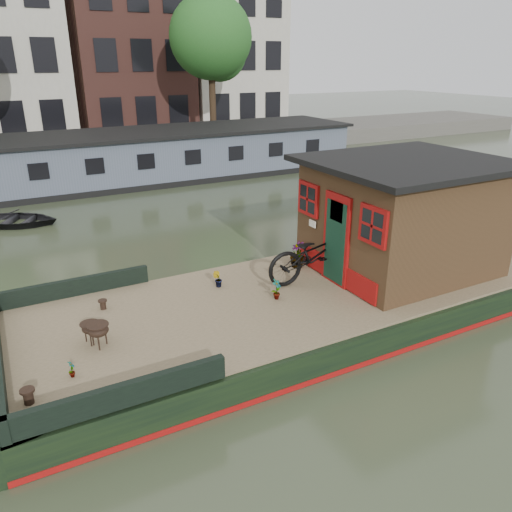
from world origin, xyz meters
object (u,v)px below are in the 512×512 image
dinghy (13,216)px  potted_plant_a (277,289)px  brazier_front (99,335)px  cabin (403,215)px  bicycle (316,253)px  brazier_rear (91,333)px

dinghy → potted_plant_a: bearing=-126.8°
brazier_front → potted_plant_a: bearing=2.2°
cabin → bicycle: size_ratio=1.79×
cabin → potted_plant_a: size_ratio=9.56×
potted_plant_a → brazier_rear: bearing=179.2°
brazier_rear → cabin: bearing=0.5°
potted_plant_a → dinghy: potted_plant_a is taller
bicycle → brazier_rear: bearing=96.2°
cabin → brazier_rear: (-6.72, -0.06, -1.04)m
bicycle → potted_plant_a: (-1.19, -0.43, -0.38)m
brazier_front → dinghy: (-0.71, 9.92, -0.56)m
cabin → brazier_front: cabin is taller
brazier_rear → dinghy: brazier_rear is taller
potted_plant_a → dinghy: 10.63m
potted_plant_a → brazier_front: size_ratio=1.03×
potted_plant_a → brazier_front: (-3.41, -0.13, -0.01)m
bicycle → dinghy: (-5.31, 9.36, -0.94)m
cabin → brazier_rear: cabin is taller
bicycle → brazier_rear: size_ratio=6.10×
cabin → dinghy: (-7.33, 9.68, -1.59)m
cabin → potted_plant_a: (-3.22, -0.11, -1.02)m
cabin → brazier_front: bearing=-178.0°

